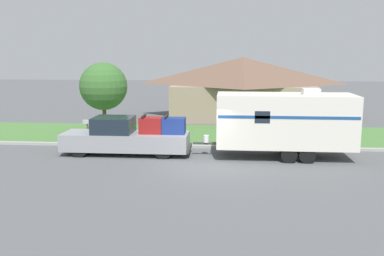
{
  "coord_description": "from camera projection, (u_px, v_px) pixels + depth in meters",
  "views": [
    {
      "loc": [
        1.14,
        -18.89,
        5.11
      ],
      "look_at": [
        -0.64,
        1.96,
        1.4
      ],
      "focal_mm": 40.0,
      "sensor_mm": 36.0,
      "label": 1
    }
  ],
  "objects": [
    {
      "name": "curb_strip",
      "position": [
        207.0,
        147.0,
        23.19
      ],
      "size": [
        80.0,
        0.3,
        0.14
      ],
      "color": "#999993",
      "rests_on": "ground_plane"
    },
    {
      "name": "ground_plane",
      "position": [
        202.0,
        166.0,
        19.52
      ],
      "size": [
        120.0,
        120.0,
        0.0
      ],
      "primitive_type": "plane",
      "color": "#515456"
    },
    {
      "name": "pickup_truck",
      "position": [
        127.0,
        137.0,
        21.62
      ],
      "size": [
        6.48,
        1.92,
        2.02
      ],
      "color": "black",
      "rests_on": "ground_plane"
    },
    {
      "name": "lawn_strip",
      "position": [
        210.0,
        135.0,
        26.78
      ],
      "size": [
        80.0,
        7.0,
        0.03
      ],
      "color": "#477538",
      "rests_on": "ground_plane"
    },
    {
      "name": "travel_trailer",
      "position": [
        285.0,
        121.0,
        20.8
      ],
      "size": [
        7.78,
        2.46,
        3.4
      ],
      "color": "black",
      "rests_on": "ground_plane"
    },
    {
      "name": "tree_in_yard",
      "position": [
        103.0,
        86.0,
        26.58
      ],
      "size": [
        2.97,
        2.97,
        4.51
      ],
      "color": "brown",
      "rests_on": "ground_plane"
    },
    {
      "name": "mailbox",
      "position": [
        87.0,
        125.0,
        24.39
      ],
      "size": [
        0.48,
        0.2,
        1.32
      ],
      "color": "brown",
      "rests_on": "ground_plane"
    },
    {
      "name": "house_across_street",
      "position": [
        242.0,
        86.0,
        33.77
      ],
      "size": [
        11.63,
        7.63,
        4.75
      ],
      "color": "gray",
      "rests_on": "ground_plane"
    }
  ]
}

